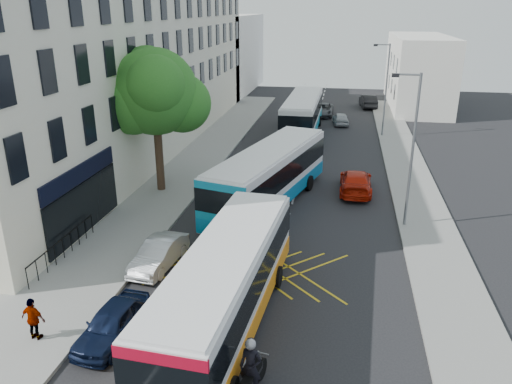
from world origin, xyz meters
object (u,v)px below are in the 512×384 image
at_px(bus_near, 226,285).
at_px(distant_car_silver, 341,119).
at_px(street_tree, 154,93).
at_px(lamp_far, 385,85).
at_px(parked_car_blue, 113,323).
at_px(distant_car_dark, 368,101).
at_px(lamp_near, 411,144).
at_px(motorbike, 251,370).
at_px(pedestrian_far, 33,319).
at_px(distant_car_grey, 323,110).
at_px(bus_mid, 269,176).
at_px(bus_far, 303,114).
at_px(red_hatchback, 356,181).
at_px(parked_car_silver, 159,254).

bearing_deg(bus_near, distant_car_silver, 87.90).
distance_m(street_tree, lamp_far, 22.57).
relative_size(parked_car_blue, distant_car_silver, 1.05).
bearing_deg(distant_car_dark, bus_near, 74.77).
xyz_separation_m(lamp_near, parked_car_blue, (-11.10, -11.73, -3.98)).
bearing_deg(distant_car_silver, motorbike, 80.84).
height_order(street_tree, distant_car_silver, street_tree).
height_order(distant_car_silver, distant_car_dark, distant_car_dark).
relative_size(parked_car_blue, pedestrian_far, 2.32).
height_order(street_tree, parked_car_blue, street_tree).
xyz_separation_m(distant_car_grey, distant_car_silver, (1.96, -4.01, -0.04)).
height_order(street_tree, bus_mid, street_tree).
distance_m(street_tree, bus_far, 19.20).
distance_m(bus_near, red_hatchback, 16.02).
height_order(bus_far, parked_car_blue, bus_far).
distance_m(distant_car_grey, distant_car_dark, 7.45).
bearing_deg(pedestrian_far, parked_car_silver, -104.01).
relative_size(lamp_far, parked_car_silver, 2.08).
xyz_separation_m(parked_car_silver, distant_car_dark, (10.64, 40.36, 0.11)).
relative_size(lamp_far, motorbike, 3.43).
relative_size(motorbike, distant_car_silver, 0.66).
height_order(lamp_near, bus_far, lamp_near).
xyz_separation_m(lamp_far, pedestrian_far, (-13.69, -32.41, -3.66)).
relative_size(bus_near, bus_mid, 0.93).
relative_size(parked_car_blue, distant_car_grey, 0.81).
xyz_separation_m(red_hatchback, pedestrian_far, (-11.24, -17.40, 0.25)).
xyz_separation_m(lamp_near, pedestrian_far, (-13.69, -12.41, -3.66)).
bearing_deg(lamp_far, motorbike, -99.69).
relative_size(bus_mid, motorbike, 5.33).
bearing_deg(bus_far, lamp_near, -69.48).
bearing_deg(parked_car_blue, lamp_near, 52.24).
xyz_separation_m(street_tree, parked_car_silver, (3.37, -9.41, -5.66)).
bearing_deg(lamp_near, distant_car_grey, 101.29).
height_order(street_tree, distant_car_dark, street_tree).
bearing_deg(bus_near, lamp_far, 80.28).
bearing_deg(distant_car_grey, motorbike, -89.61).
bearing_deg(pedestrian_far, bus_near, -153.68).
height_order(distant_car_silver, pedestrian_far, pedestrian_far).
relative_size(bus_near, pedestrian_far, 7.15).
bearing_deg(pedestrian_far, bus_mid, -105.52).
xyz_separation_m(lamp_near, distant_car_grey, (-5.66, 28.36, -3.97)).
relative_size(motorbike, parked_car_blue, 0.62).
relative_size(bus_near, distant_car_silver, 3.24).
distance_m(lamp_near, pedestrian_far, 18.84).
height_order(lamp_near, motorbike, lamp_near).
bearing_deg(bus_near, bus_mid, 95.10).
bearing_deg(lamp_near, bus_mid, 165.53).
bearing_deg(distant_car_silver, lamp_far, 124.29).
distance_m(distant_car_dark, pedestrian_far, 48.11).
bearing_deg(bus_mid, parked_car_silver, -99.33).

